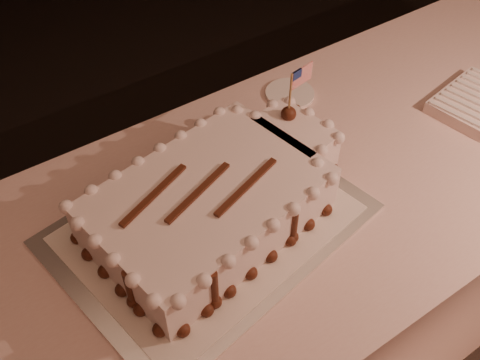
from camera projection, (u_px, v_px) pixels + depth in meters
banquet_table at (295, 269)px, 1.53m from camera, size 2.40×0.80×0.75m
cake_board at (209, 224)px, 1.16m from camera, size 0.70×0.57×0.01m
doily at (209, 223)px, 1.15m from camera, size 0.63×0.52×0.00m
sheet_cake at (220, 197)px, 1.13m from camera, size 0.61×0.41×0.24m
napkin_stack at (476, 102)px, 1.42m from camera, size 0.26×0.21×0.04m
side_plate at (290, 94)px, 1.46m from camera, size 0.13×0.13×0.01m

